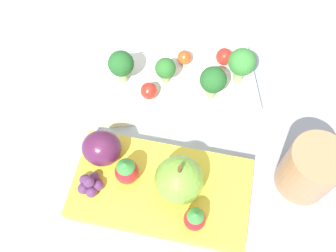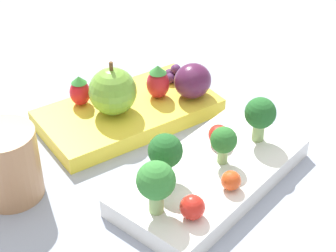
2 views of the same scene
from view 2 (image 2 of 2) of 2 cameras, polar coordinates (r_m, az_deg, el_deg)
ground_plane at (r=0.65m, az=0.23°, el=-2.28°), size 4.00×4.00×0.00m
bento_box_savoury at (r=0.59m, az=4.42°, el=-5.10°), size 0.23×0.14×0.02m
bento_box_fruit at (r=0.69m, az=-3.77°, el=1.50°), size 0.23×0.14×0.02m
broccoli_floret_0 at (r=0.51m, az=-1.23°, el=-5.72°), size 0.04×0.04×0.06m
broccoli_floret_1 at (r=0.58m, az=5.67°, el=-1.55°), size 0.03×0.03×0.04m
broccoli_floret_2 at (r=0.55m, az=-0.27°, el=-2.70°), size 0.03×0.03×0.05m
broccoli_floret_3 at (r=0.61m, az=9.35°, el=1.17°), size 0.03×0.03×0.05m
cherry_tomato_0 at (r=0.52m, az=2.49°, el=-8.25°), size 0.02×0.02×0.02m
cherry_tomato_1 at (r=0.56m, az=6.42°, el=-5.53°), size 0.02×0.02×0.02m
cherry_tomato_2 at (r=0.61m, az=5.16°, el=-0.89°), size 0.02×0.02×0.02m
apple at (r=0.66m, az=-5.64°, el=3.54°), size 0.06×0.06×0.07m
strawberry_0 at (r=0.69m, az=-1.03°, el=4.50°), size 0.03×0.03×0.04m
strawberry_1 at (r=0.68m, az=-8.94°, el=3.54°), size 0.03×0.03×0.04m
plum at (r=0.69m, az=2.52°, el=4.61°), size 0.05×0.04×0.04m
grape_cluster at (r=0.73m, az=0.78°, el=5.23°), size 0.03×0.03×0.02m
drinking_cup at (r=0.59m, az=-16.01°, el=-3.75°), size 0.07×0.07×0.08m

